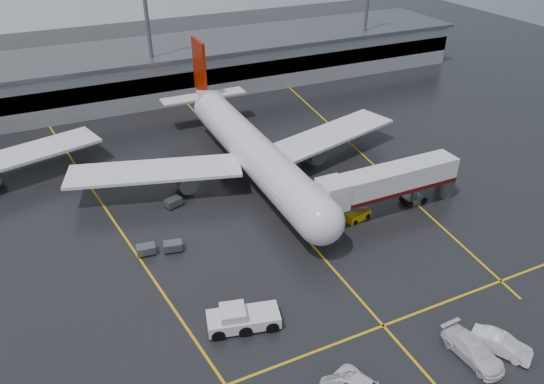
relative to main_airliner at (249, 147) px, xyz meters
name	(u,v)px	position (x,y,z in m)	size (l,w,h in m)	color
ground	(280,208)	(0.00, -9.70, -4.21)	(220.00, 220.00, 0.00)	black
apron_line_centre	(280,208)	(0.00, -9.70, -4.20)	(0.25, 90.00, 0.02)	gold
apron_line_stop	(383,326)	(0.00, -31.70, -4.20)	(60.00, 0.25, 0.02)	gold
apron_line_left	(103,206)	(-20.00, 0.30, -4.20)	(0.25, 70.00, 0.02)	gold
apron_line_right	(357,149)	(18.00, 0.30, -4.20)	(0.25, 70.00, 0.02)	gold
terminal	(173,68)	(0.00, 38.23, 0.11)	(122.00, 19.00, 8.60)	gray
light_mast_mid	(147,23)	(-5.00, 32.30, 10.27)	(3.00, 1.20, 25.45)	#595B60
light_mast_right	(367,1)	(40.00, 32.30, 10.27)	(3.00, 1.20, 25.45)	#595B60
main_airliner	(249,147)	(0.00, 0.00, 0.00)	(48.80, 45.60, 14.10)	silver
jet_bridge	(390,183)	(11.87, -15.70, -0.28)	(19.90, 3.40, 6.05)	silver
pushback_tractor	(241,319)	(-11.88, -26.19, -3.27)	(7.04, 4.19, 2.36)	silver
belt_loader	(358,215)	(7.57, -15.80, -3.69)	(3.53, 2.15, 2.09)	#D9A207
service_van_b	(473,350)	(4.72, -37.89, -3.35)	(2.41, 5.94, 1.72)	silver
service_van_c	(501,344)	(7.42, -38.43, -3.37)	(1.77, 5.08, 1.67)	silver
baggage_cart_a	(173,246)	(-14.46, -12.47, -3.58)	(2.24, 1.71, 1.12)	#595B60
baggage_cart_b	(146,249)	(-17.31, -11.81, -3.58)	(2.12, 1.50, 1.12)	#595B60
baggage_cart_c	(173,202)	(-11.94, -3.63, -3.58)	(2.31, 1.88, 1.12)	#595B60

